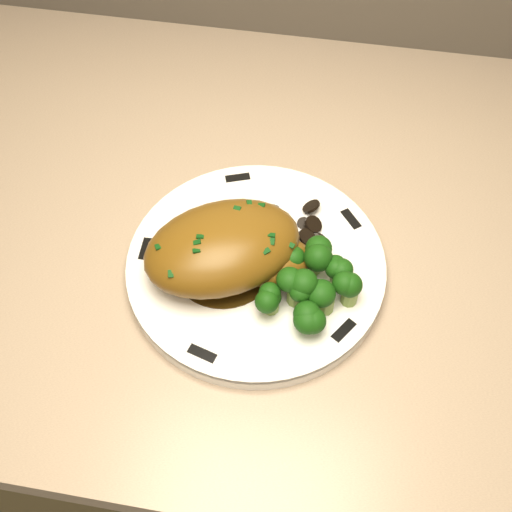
% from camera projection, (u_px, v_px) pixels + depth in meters
% --- Properties ---
extents(counter, '(1.94, 0.65, 0.96)m').
position_uv_depth(counter, '(134.00, 352.00, 1.06)').
color(counter, brown).
rests_on(counter, ground).
extents(plate, '(0.32, 0.32, 0.02)m').
position_uv_depth(plate, '(256.00, 267.00, 0.64)').
color(plate, white).
rests_on(plate, counter).
extents(rim_accent_0, '(0.02, 0.03, 0.00)m').
position_uv_depth(rim_accent_0, '(351.00, 219.00, 0.67)').
color(rim_accent_0, black).
rests_on(rim_accent_0, plate).
extents(rim_accent_1, '(0.03, 0.02, 0.00)m').
position_uv_depth(rim_accent_1, '(238.00, 178.00, 0.70)').
color(rim_accent_1, black).
rests_on(rim_accent_1, plate).
extents(rim_accent_2, '(0.01, 0.03, 0.00)m').
position_uv_depth(rim_accent_2, '(146.00, 249.00, 0.64)').
color(rim_accent_2, black).
rests_on(rim_accent_2, plate).
extents(rim_accent_3, '(0.03, 0.02, 0.00)m').
position_uv_depth(rim_accent_3, '(202.00, 354.00, 0.58)').
color(rim_accent_3, black).
rests_on(rim_accent_3, plate).
extents(rim_accent_4, '(0.02, 0.03, 0.00)m').
position_uv_depth(rim_accent_4, '(344.00, 331.00, 0.59)').
color(rim_accent_4, black).
rests_on(rim_accent_4, plate).
extents(gravy_pool, '(0.10, 0.10, 0.00)m').
position_uv_depth(gravy_pool, '(224.00, 265.00, 0.63)').
color(gravy_pool, '#302008').
rests_on(gravy_pool, plate).
extents(chicken_breast, '(0.19, 0.17, 0.06)m').
position_uv_depth(chicken_breast, '(229.00, 249.00, 0.61)').
color(chicken_breast, brown).
rests_on(chicken_breast, plate).
extents(mushroom_pile, '(0.07, 0.05, 0.02)m').
position_uv_depth(mushroom_pile, '(283.00, 226.00, 0.66)').
color(mushroom_pile, black).
rests_on(mushroom_pile, plate).
extents(broccoli_florets, '(0.10, 0.09, 0.04)m').
position_uv_depth(broccoli_florets, '(312.00, 285.00, 0.60)').
color(broccoli_florets, olive).
rests_on(broccoli_florets, plate).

